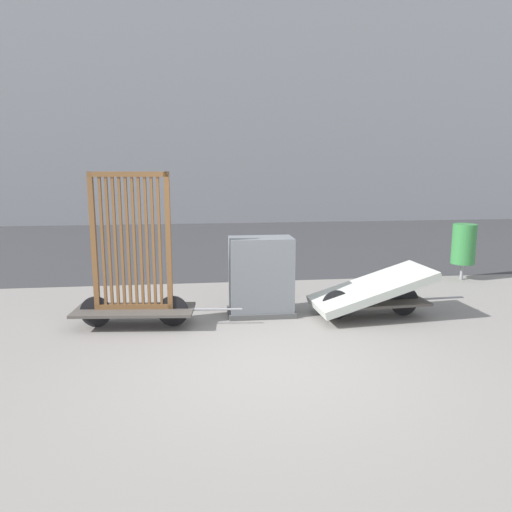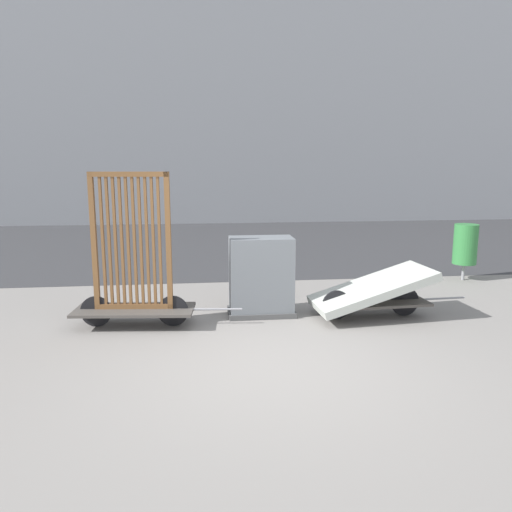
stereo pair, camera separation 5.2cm
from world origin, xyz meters
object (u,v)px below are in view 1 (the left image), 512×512
trash_bin (464,244)px  bike_cart_with_mattress (371,291)px  bike_cart_with_bedframe (133,276)px  utility_cabinet (261,279)px

trash_bin → bike_cart_with_mattress: bearing=-140.8°
bike_cart_with_mattress → trash_bin: bearing=36.0°
bike_cart_with_bedframe → trash_bin: 6.58m
bike_cart_with_mattress → trash_bin: 3.50m
utility_cabinet → trash_bin: 4.72m
bike_cart_with_bedframe → trash_bin: bearing=25.0°
bike_cart_with_bedframe → bike_cart_with_mattress: bearing=5.5°
utility_cabinet → bike_cart_with_bedframe: bearing=-169.5°
bike_cart_with_mattress → trash_bin: trash_bin is taller
bike_cart_with_bedframe → bike_cart_with_mattress: (3.51, 0.00, -0.34)m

